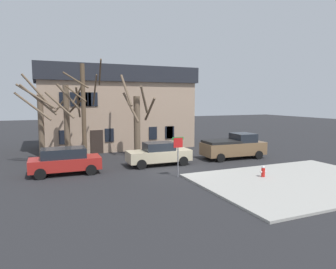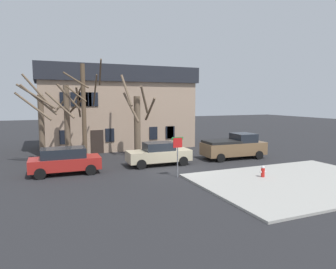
{
  "view_description": "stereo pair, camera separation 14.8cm",
  "coord_description": "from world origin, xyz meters",
  "px_view_note": "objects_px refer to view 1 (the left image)",
  "views": [
    {
      "loc": [
        -8.42,
        -18.4,
        4.76
      ],
      "look_at": [
        0.38,
        2.13,
        2.19
      ],
      "focal_mm": 32.36,
      "sensor_mm": 36.0,
      "label": 1
    },
    {
      "loc": [
        -8.29,
        -18.45,
        4.76
      ],
      "look_at": [
        0.38,
        2.13,
        2.19
      ],
      "focal_mm": 32.36,
      "sensor_mm": 36.0,
      "label": 2
    }
  ],
  "objects_px": {
    "tree_bare_end": "(137,121)",
    "bicycle_leaning": "(78,158)",
    "car_beige_sedan": "(159,154)",
    "street_sign_pole": "(178,149)",
    "tree_bare_mid": "(67,119)",
    "fire_hydrant": "(263,171)",
    "car_red_wagon": "(65,161)",
    "tree_bare_near": "(40,123)",
    "pickup_truck_brown": "(234,146)",
    "tree_bare_far": "(84,109)",
    "building_main": "(115,107)"
  },
  "relations": [
    {
      "from": "tree_bare_end",
      "to": "bicycle_leaning",
      "type": "height_order",
      "value": "tree_bare_end"
    },
    {
      "from": "car_beige_sedan",
      "to": "street_sign_pole",
      "type": "height_order",
      "value": "street_sign_pole"
    },
    {
      "from": "tree_bare_mid",
      "to": "fire_hydrant",
      "type": "bearing_deg",
      "value": -45.41
    },
    {
      "from": "car_red_wagon",
      "to": "car_beige_sedan",
      "type": "relative_size",
      "value": 0.95
    },
    {
      "from": "tree_bare_near",
      "to": "car_beige_sedan",
      "type": "distance_m",
      "value": 9.08
    },
    {
      "from": "pickup_truck_brown",
      "to": "tree_bare_mid",
      "type": "bearing_deg",
      "value": 160.74
    },
    {
      "from": "tree_bare_mid",
      "to": "bicycle_leaning",
      "type": "bearing_deg",
      "value": -67.41
    },
    {
      "from": "tree_bare_near",
      "to": "fire_hydrant",
      "type": "height_order",
      "value": "tree_bare_near"
    },
    {
      "from": "tree_bare_far",
      "to": "tree_bare_end",
      "type": "xyz_separation_m",
      "value": [
        4.35,
        0.54,
        -1.1
      ]
    },
    {
      "from": "building_main",
      "to": "fire_hydrant",
      "type": "relative_size",
      "value": 21.89
    },
    {
      "from": "car_red_wagon",
      "to": "bicycle_leaning",
      "type": "bearing_deg",
      "value": 70.01
    },
    {
      "from": "pickup_truck_brown",
      "to": "tree_bare_near",
      "type": "bearing_deg",
      "value": 164.77
    },
    {
      "from": "tree_bare_near",
      "to": "tree_bare_end",
      "type": "xyz_separation_m",
      "value": [
        7.47,
        -0.0,
        -0.1
      ]
    },
    {
      "from": "tree_bare_near",
      "to": "car_red_wagon",
      "type": "bearing_deg",
      "value": -71.88
    },
    {
      "from": "building_main",
      "to": "tree_bare_mid",
      "type": "bearing_deg",
      "value": -132.45
    },
    {
      "from": "tree_bare_near",
      "to": "car_beige_sedan",
      "type": "bearing_deg",
      "value": -26.6
    },
    {
      "from": "car_beige_sedan",
      "to": "car_red_wagon",
      "type": "bearing_deg",
      "value": -178.93
    },
    {
      "from": "car_red_wagon",
      "to": "car_beige_sedan",
      "type": "xyz_separation_m",
      "value": [
        6.54,
        0.12,
        -0.04
      ]
    },
    {
      "from": "building_main",
      "to": "bicycle_leaning",
      "type": "height_order",
      "value": "building_main"
    },
    {
      "from": "building_main",
      "to": "pickup_truck_brown",
      "type": "height_order",
      "value": "building_main"
    },
    {
      "from": "fire_hydrant",
      "to": "street_sign_pole",
      "type": "distance_m",
      "value": 5.32
    },
    {
      "from": "tree_bare_near",
      "to": "bicycle_leaning",
      "type": "xyz_separation_m",
      "value": [
        2.49,
        -0.86,
        -2.72
      ]
    },
    {
      "from": "car_beige_sedan",
      "to": "fire_hydrant",
      "type": "relative_size",
      "value": 6.84
    },
    {
      "from": "tree_bare_far",
      "to": "fire_hydrant",
      "type": "relative_size",
      "value": 11.24
    },
    {
      "from": "tree_bare_mid",
      "to": "street_sign_pole",
      "type": "bearing_deg",
      "value": -54.77
    },
    {
      "from": "building_main",
      "to": "tree_bare_far",
      "type": "xyz_separation_m",
      "value": [
        -3.98,
        -6.61,
        0.08
      ]
    },
    {
      "from": "building_main",
      "to": "tree_bare_near",
      "type": "distance_m",
      "value": 9.38
    },
    {
      "from": "car_beige_sedan",
      "to": "bicycle_leaning",
      "type": "height_order",
      "value": "car_beige_sedan"
    },
    {
      "from": "car_red_wagon",
      "to": "fire_hydrant",
      "type": "xyz_separation_m",
      "value": [
        10.93,
        -5.95,
        -0.41
      ]
    },
    {
      "from": "tree_bare_mid",
      "to": "pickup_truck_brown",
      "type": "distance_m",
      "value": 13.42
    },
    {
      "from": "fire_hydrant",
      "to": "building_main",
      "type": "bearing_deg",
      "value": 107.78
    },
    {
      "from": "tree_bare_end",
      "to": "street_sign_pole",
      "type": "xyz_separation_m",
      "value": [
        0.2,
        -7.65,
        -1.22
      ]
    },
    {
      "from": "bicycle_leaning",
      "to": "tree_bare_far",
      "type": "bearing_deg",
      "value": 26.6
    },
    {
      "from": "tree_bare_far",
      "to": "fire_hydrant",
      "type": "bearing_deg",
      "value": -46.04
    },
    {
      "from": "tree_bare_end",
      "to": "pickup_truck_brown",
      "type": "height_order",
      "value": "tree_bare_end"
    },
    {
      "from": "tree_bare_far",
      "to": "pickup_truck_brown",
      "type": "bearing_deg",
      "value": -16.64
    },
    {
      "from": "pickup_truck_brown",
      "to": "bicycle_leaning",
      "type": "relative_size",
      "value": 3.02
    },
    {
      "from": "building_main",
      "to": "bicycle_leaning",
      "type": "distance_m",
      "value": 9.08
    },
    {
      "from": "car_red_wagon",
      "to": "street_sign_pole",
      "type": "xyz_separation_m",
      "value": [
        6.34,
        -3.59,
        0.88
      ]
    },
    {
      "from": "building_main",
      "to": "car_beige_sedan",
      "type": "bearing_deg",
      "value": -85.61
    },
    {
      "from": "tree_bare_near",
      "to": "tree_bare_mid",
      "type": "distance_m",
      "value": 2.01
    },
    {
      "from": "tree_bare_far",
      "to": "bicycle_leaning",
      "type": "distance_m",
      "value": 3.78
    },
    {
      "from": "tree_bare_near",
      "to": "tree_bare_mid",
      "type": "height_order",
      "value": "tree_bare_near"
    },
    {
      "from": "car_red_wagon",
      "to": "car_beige_sedan",
      "type": "height_order",
      "value": "car_red_wagon"
    },
    {
      "from": "tree_bare_far",
      "to": "pickup_truck_brown",
      "type": "xyz_separation_m",
      "value": [
        11.31,
        -3.38,
        -3.11
      ]
    },
    {
      "from": "tree_bare_far",
      "to": "street_sign_pole",
      "type": "distance_m",
      "value": 8.75
    },
    {
      "from": "tree_bare_end",
      "to": "car_red_wagon",
      "type": "distance_m",
      "value": 7.65
    },
    {
      "from": "car_beige_sedan",
      "to": "fire_hydrant",
      "type": "bearing_deg",
      "value": -54.18
    },
    {
      "from": "tree_bare_near",
      "to": "street_sign_pole",
      "type": "distance_m",
      "value": 10.92
    },
    {
      "from": "tree_bare_mid",
      "to": "fire_hydrant",
      "type": "distance_m",
      "value": 14.94
    }
  ]
}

